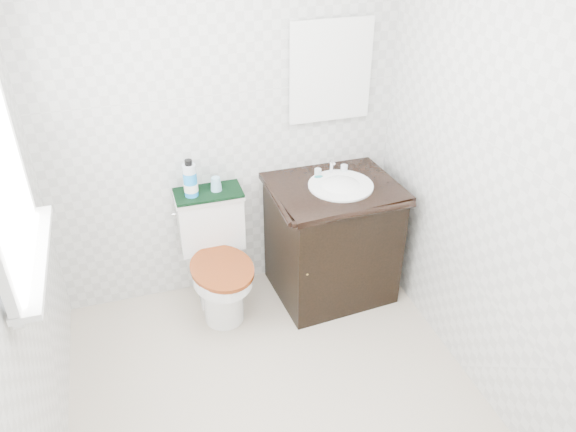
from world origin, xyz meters
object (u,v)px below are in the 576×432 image
vanity (332,236)px  mouthwash_bottle (190,180)px  toilet (217,262)px  trash_bin (298,257)px  cup (216,184)px

vanity → mouthwash_bottle: (-0.86, 0.17, 0.47)m
toilet → vanity: 0.77m
vanity → trash_bin: (-0.17, 0.20, -0.27)m
cup → trash_bin: bearing=0.7°
toilet → mouthwash_bottle: size_ratio=3.29×
trash_bin → toilet: bearing=-167.5°
mouthwash_bottle → toilet: bearing=-45.6°
vanity → trash_bin: bearing=130.5°
vanity → mouthwash_bottle: 1.00m
vanity → toilet: bearing=175.1°
mouthwash_bottle → cup: mouthwash_bottle is taller
toilet → mouthwash_bottle: 0.58m
toilet → vanity: bearing=-4.9°
toilet → trash_bin: (0.59, 0.13, -0.18)m
vanity → mouthwash_bottle: bearing=168.8°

